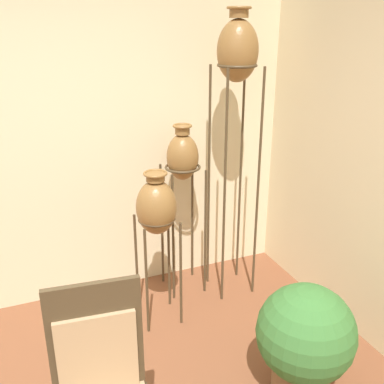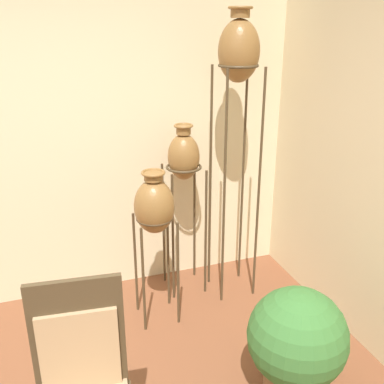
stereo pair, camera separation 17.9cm
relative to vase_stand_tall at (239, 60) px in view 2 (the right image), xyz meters
name	(u,v)px [view 2 (the right image)]	position (x,y,z in m)	size (l,w,h in m)	color
wall_back	(38,137)	(-1.42, 0.44, -0.55)	(8.04, 0.06, 2.70)	beige
vase_stand_tall	(239,60)	(0.00, 0.00, 0.00)	(0.31, 0.31, 2.26)	#473823
vase_stand_medium	(184,161)	(-0.37, 0.16, -0.77)	(0.30, 0.30, 1.43)	#473823
vase_stand_short	(154,208)	(-0.70, -0.18, -0.98)	(0.29, 0.29, 1.19)	#473823
potted_plant	(297,342)	(-0.12, -1.21, -1.51)	(0.60, 0.60, 0.73)	brown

